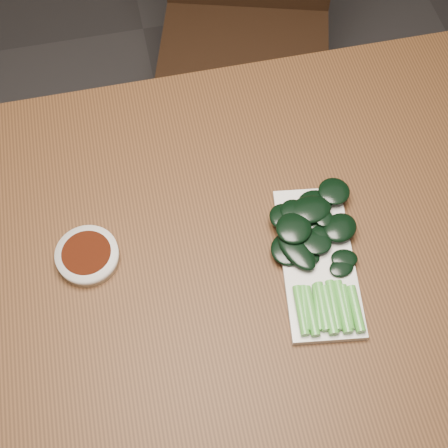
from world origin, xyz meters
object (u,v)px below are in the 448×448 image
gai_lan (315,248)px  chair_far (245,26)px  table (210,269)px  sauce_bowl (88,256)px  serving_plate (317,262)px

gai_lan → chair_far: bearing=84.4°
table → gai_lan: (0.17, -0.04, 0.10)m
sauce_bowl → chair_far: bearing=58.6°
sauce_bowl → gai_lan: (0.37, -0.07, 0.01)m
gai_lan → serving_plate: bearing=-79.9°
chair_far → sauce_bowl: size_ratio=8.54×
serving_plate → table: bearing=160.7°
chair_far → gai_lan: chair_far is taller
table → serving_plate: serving_plate is taller
chair_far → serving_plate: bearing=-78.9°
chair_far → gai_lan: (-0.08, -0.81, 0.29)m
table → chair_far: (0.25, 0.77, -0.19)m
table → chair_far: size_ratio=1.57×
chair_far → serving_plate: (-0.08, -0.83, 0.27)m
sauce_bowl → gai_lan: size_ratio=0.36×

